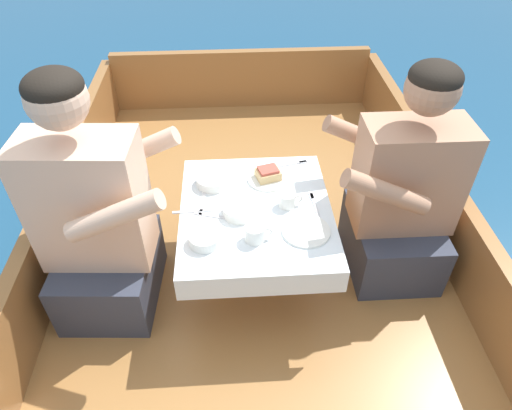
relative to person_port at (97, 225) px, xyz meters
name	(u,v)px	position (x,y,z in m)	size (l,w,h in m)	color
ground_plane	(257,321)	(0.60, 0.00, -0.65)	(60.00, 60.00, 0.00)	navy
boat_deck	(257,305)	(0.60, 0.00, -0.53)	(1.83, 3.36, 0.25)	#9E6B38
gunwale_port	(38,271)	(-0.29, 0.00, -0.24)	(0.06, 3.36, 0.34)	#936033
gunwale_starboard	(467,251)	(1.48, 0.00, -0.24)	(0.06, 3.36, 0.34)	#936033
bow_coaming	(241,79)	(0.60, 1.65, -0.21)	(1.71, 0.06, 0.39)	#936033
cockpit_table	(256,217)	(0.60, 0.07, -0.06)	(0.59, 0.69, 0.39)	#B2B2B7
person_port	(97,225)	(0.00, 0.00, 0.00)	(0.54, 0.47, 1.01)	#333847
person_starboard	(401,198)	(1.19, 0.11, -0.03)	(0.52, 0.44, 0.96)	#333847
plate_sandwich	(268,179)	(0.66, 0.25, -0.01)	(0.17, 0.17, 0.01)	silver
plate_bread	(306,231)	(0.77, -0.07, -0.01)	(0.18, 0.18, 0.01)	silver
sandwich	(268,173)	(0.66, 0.25, 0.02)	(0.11, 0.10, 0.05)	tan
bowl_port_near	(213,180)	(0.43, 0.24, 0.01)	(0.14, 0.14, 0.04)	silver
bowl_starboard_near	(205,238)	(0.40, -0.10, 0.01)	(0.12, 0.12, 0.04)	silver
bowl_center_far	(240,209)	(0.53, 0.04, 0.01)	(0.13, 0.13, 0.04)	silver
coffee_cup_port	(288,200)	(0.72, 0.08, 0.02)	(0.09, 0.07, 0.06)	silver
coffee_cup_starboard	(255,233)	(0.58, -0.10, 0.02)	(0.10, 0.07, 0.06)	silver
utensil_fork_port	(315,204)	(0.83, 0.08, -0.01)	(0.03, 0.17, 0.00)	silver
utensil_knife_starboard	(216,216)	(0.44, 0.03, -0.01)	(0.17, 0.06, 0.00)	silver
utensil_spoon_starboard	(204,197)	(0.39, 0.15, -0.01)	(0.04, 0.17, 0.01)	silver
utensil_knife_port	(194,211)	(0.36, 0.07, -0.01)	(0.17, 0.02, 0.00)	silver
utensil_fork_starboard	(292,164)	(0.78, 0.36, -0.01)	(0.17, 0.05, 0.00)	silver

